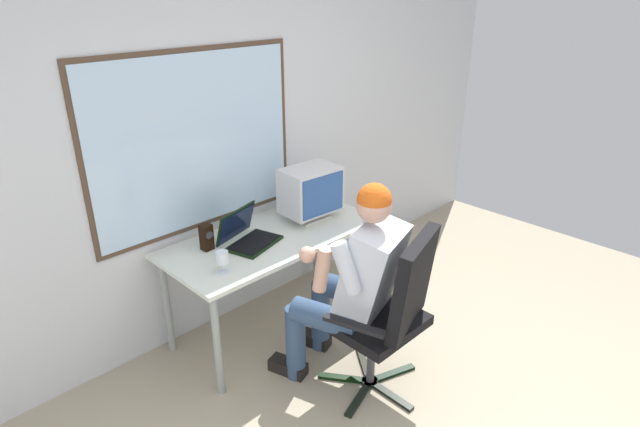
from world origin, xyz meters
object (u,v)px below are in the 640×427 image
(crt_monitor, at_px, (311,191))
(wine_glass, at_px, (222,259))
(desk, at_px, (273,245))
(laptop, at_px, (246,234))
(desk_speaker, at_px, (207,237))
(office_chair, at_px, (392,306))
(person_seated, at_px, (352,280))

(crt_monitor, distance_m, wine_glass, 0.90)
(desk, relative_size, laptop, 3.60)
(desk, xyz_separation_m, desk_speaker, (-0.42, 0.13, 0.16))
(wine_glass, bearing_deg, desk_speaker, 72.36)
(office_chair, bearing_deg, desk_speaker, 113.33)
(desk_speaker, bearing_deg, desk, -17.47)
(person_seated, xyz_separation_m, laptop, (-0.17, 0.75, 0.09))
(crt_monitor, distance_m, laptop, 0.57)
(desk, relative_size, person_seated, 1.13)
(desk, distance_m, wine_glass, 0.57)
(desk, bearing_deg, wine_glass, -161.51)
(desk, bearing_deg, crt_monitor, 2.26)
(desk, height_order, crt_monitor, crt_monitor)
(person_seated, bearing_deg, wine_glass, 132.88)
(laptop, xyz_separation_m, desk_speaker, (-0.23, 0.09, 0.03))
(person_seated, relative_size, laptop, 3.18)
(office_chair, relative_size, desk_speaker, 6.18)
(desk, height_order, desk_speaker, desk_speaker)
(office_chair, relative_size, wine_glass, 7.72)
(desk, distance_m, person_seated, 0.71)
(person_seated, height_order, crt_monitor, person_seated)
(office_chair, bearing_deg, crt_monitor, 72.36)
(desk, xyz_separation_m, office_chair, (0.05, -0.96, -0.05))
(laptop, bearing_deg, desk, -11.10)
(crt_monitor, bearing_deg, office_chair, -107.64)
(crt_monitor, xyz_separation_m, laptop, (-0.55, 0.02, -0.15))
(office_chair, distance_m, laptop, 1.04)
(crt_monitor, bearing_deg, wine_glass, -167.95)
(person_seated, xyz_separation_m, crt_monitor, (0.37, 0.73, 0.24))
(office_chair, distance_m, desk_speaker, 1.20)
(crt_monitor, bearing_deg, person_seated, -117.30)
(office_chair, height_order, person_seated, person_seated)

